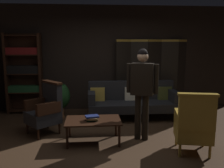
# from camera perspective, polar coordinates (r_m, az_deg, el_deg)

# --- Properties ---
(ground_plane) EXTENTS (10.00, 10.00, 0.00)m
(ground_plane) POSITION_cam_1_polar(r_m,az_deg,el_deg) (4.67, 0.90, -13.22)
(ground_plane) COLOR #3D2819
(back_wall) EXTENTS (7.20, 0.10, 2.80)m
(back_wall) POSITION_cam_1_polar(r_m,az_deg,el_deg) (6.76, -1.25, 6.04)
(back_wall) COLOR black
(back_wall) RESTS_ON ground_plane
(folding_screen) EXTENTS (2.14, 0.38, 1.90)m
(folding_screen) POSITION_cam_1_polar(r_m,az_deg,el_deg) (6.87, 9.71, 2.48)
(folding_screen) COLOR black
(folding_screen) RESTS_ON ground_plane
(bookshelf) EXTENTS (0.90, 0.32, 2.05)m
(bookshelf) POSITION_cam_1_polar(r_m,az_deg,el_deg) (6.74, -19.67, 2.65)
(bookshelf) COLOR black
(bookshelf) RESTS_ON ground_plane
(velvet_couch) EXTENTS (2.12, 0.78, 0.88)m
(velvet_couch) POSITION_cam_1_polar(r_m,az_deg,el_deg) (5.98, 4.71, -3.61)
(velvet_couch) COLOR black
(velvet_couch) RESTS_ON ground_plane
(coffee_table) EXTENTS (1.00, 0.64, 0.42)m
(coffee_table) POSITION_cam_1_polar(r_m,az_deg,el_deg) (4.55, -4.39, -8.83)
(coffee_table) COLOR black
(coffee_table) RESTS_ON ground_plane
(armchair_gilt_accent) EXTENTS (0.69, 0.69, 1.04)m
(armchair_gilt_accent) POSITION_cam_1_polar(r_m,az_deg,el_deg) (4.26, 18.47, -8.92)
(armchair_gilt_accent) COLOR #B78E33
(armchair_gilt_accent) RESTS_ON ground_plane
(armchair_wing_left) EXTENTS (0.81, 0.81, 1.04)m
(armchair_wing_left) POSITION_cam_1_polar(r_m,az_deg,el_deg) (5.13, -15.14, -5.68)
(armchair_wing_left) COLOR black
(armchair_wing_left) RESTS_ON ground_plane
(standing_figure) EXTENTS (0.55, 0.35, 1.70)m
(standing_figure) POSITION_cam_1_polar(r_m,az_deg,el_deg) (4.54, 7.01, -0.44)
(standing_figure) COLOR black
(standing_figure) RESTS_ON ground_plane
(potted_plant) EXTENTS (0.59, 0.59, 0.88)m
(potted_plant) POSITION_cam_1_polar(r_m,az_deg,el_deg) (6.09, -12.40, -3.03)
(potted_plant) COLOR brown
(potted_plant) RESTS_ON ground_plane
(book_green_cloth) EXTENTS (0.20, 0.15, 0.03)m
(book_green_cloth) POSITION_cam_1_polar(r_m,az_deg,el_deg) (4.49, -4.65, -8.25)
(book_green_cloth) COLOR #1E4C28
(book_green_cloth) RESTS_ON coffee_table
(book_tan_leather) EXTENTS (0.20, 0.21, 0.03)m
(book_tan_leather) POSITION_cam_1_polar(r_m,az_deg,el_deg) (4.48, -4.65, -7.87)
(book_tan_leather) COLOR #9E7A47
(book_tan_leather) RESTS_ON book_green_cloth
(book_navy_cloth) EXTENTS (0.26, 0.21, 0.03)m
(book_navy_cloth) POSITION_cam_1_polar(r_m,az_deg,el_deg) (4.47, -4.66, -7.49)
(book_navy_cloth) COLOR navy
(book_navy_cloth) RESTS_ON book_tan_leather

